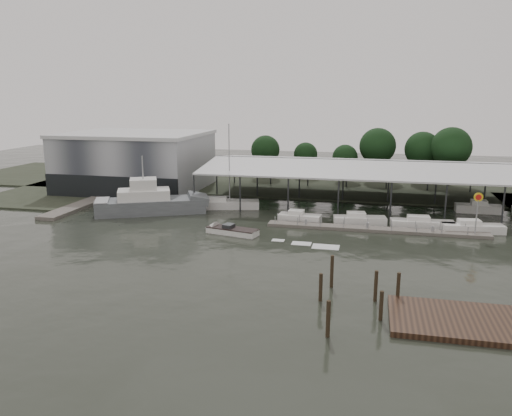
% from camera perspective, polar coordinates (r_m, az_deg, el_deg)
% --- Properties ---
extents(ground, '(200.00, 200.00, 0.00)m').
position_cam_1_polar(ground, '(58.35, -1.44, -4.29)').
color(ground, '#252A22').
rests_on(ground, ground).
extents(land_strip_far, '(140.00, 30.00, 0.30)m').
position_cam_1_polar(land_strip_far, '(98.48, 4.66, 2.80)').
color(land_strip_far, '#333A2B').
rests_on(land_strip_far, ground).
extents(land_strip_west, '(20.00, 40.00, 0.30)m').
position_cam_1_polar(land_strip_west, '(101.28, -19.44, 2.39)').
color(land_strip_west, '#333A2B').
rests_on(land_strip_west, ground).
extents(storage_warehouse, '(24.50, 20.50, 10.50)m').
position_cam_1_polar(storage_warehouse, '(94.59, -13.51, 5.26)').
color(storage_warehouse, '#A1A5AB').
rests_on(storage_warehouse, ground).
extents(covered_boat_shed, '(58.24, 24.00, 6.96)m').
position_cam_1_polar(covered_boat_shed, '(82.78, 15.04, 4.72)').
color(covered_boat_shed, silver).
rests_on(covered_boat_shed, ground).
extents(trawler_dock, '(3.00, 18.00, 0.50)m').
position_cam_1_polar(trawler_dock, '(82.72, -19.45, 0.28)').
color(trawler_dock, slate).
rests_on(trawler_dock, ground).
extents(floating_dock, '(28.00, 2.00, 1.40)m').
position_cam_1_polar(floating_dock, '(66.20, 13.47, -2.39)').
color(floating_dock, slate).
rests_on(floating_dock, ground).
extents(shell_fuel_sign, '(1.10, 0.18, 5.55)m').
position_cam_1_polar(shell_fuel_sign, '(66.62, 24.00, 0.23)').
color(shell_fuel_sign, '#939598').
rests_on(shell_fuel_sign, ground).
extents(boardwalk_platform, '(15.00, 12.00, 0.50)m').
position_cam_1_polar(boardwalk_platform, '(43.57, 26.45, -11.52)').
color(boardwalk_platform, '#3C2618').
rests_on(boardwalk_platform, ground).
extents(grey_trawler, '(16.84, 11.28, 8.84)m').
position_cam_1_polar(grey_trawler, '(75.44, -11.84, 0.62)').
color(grey_trawler, slate).
rests_on(grey_trawler, ground).
extents(white_sailboat, '(10.34, 5.01, 13.14)m').
position_cam_1_polar(white_sailboat, '(77.20, -3.52, 0.45)').
color(white_sailboat, white).
rests_on(white_sailboat, ground).
extents(speedboat_underway, '(18.10, 6.00, 2.00)m').
position_cam_1_polar(speedboat_underway, '(63.21, -3.20, -2.58)').
color(speedboat_underway, white).
rests_on(speedboat_underway, ground).
extents(moored_cruiser_0, '(5.92, 2.63, 1.70)m').
position_cam_1_polar(moored_cruiser_0, '(69.08, 4.96, -1.09)').
color(moored_cruiser_0, white).
rests_on(moored_cruiser_0, ground).
extents(moored_cruiser_1, '(7.24, 3.22, 1.70)m').
position_cam_1_polar(moored_cruiser_1, '(69.07, 11.71, -1.32)').
color(moored_cruiser_1, white).
rests_on(moored_cruiser_1, ground).
extents(moored_cruiser_2, '(8.20, 2.58, 1.70)m').
position_cam_1_polar(moored_cruiser_2, '(69.12, 18.39, -1.70)').
color(moored_cruiser_2, white).
rests_on(moored_cruiser_2, ground).
extents(moored_cruiser_3, '(7.77, 3.20, 1.70)m').
position_cam_1_polar(moored_cruiser_3, '(69.35, 23.48, -2.07)').
color(moored_cruiser_3, white).
rests_on(moored_cruiser_3, ground).
extents(mooring_pilings, '(6.73, 10.06, 3.62)m').
position_cam_1_polar(mooring_pilings, '(42.62, 11.24, -9.69)').
color(mooring_pilings, '#322619').
rests_on(mooring_pilings, ground).
extents(horizon_tree_line, '(71.37, 10.36, 11.29)m').
position_cam_1_polar(horizon_tree_line, '(102.41, 17.82, 6.16)').
color(horizon_tree_line, black).
rests_on(horizon_tree_line, ground).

